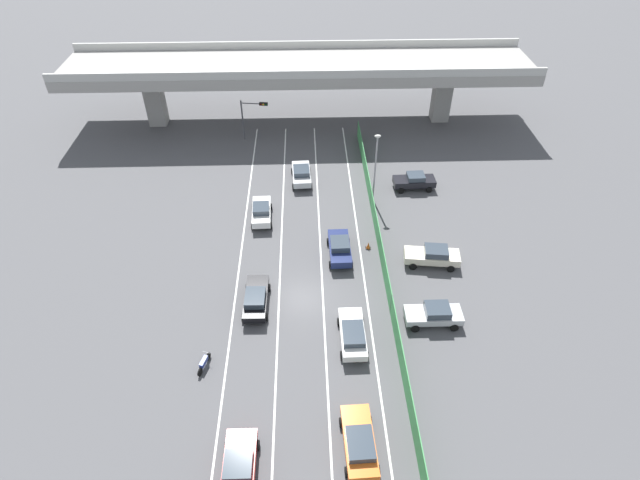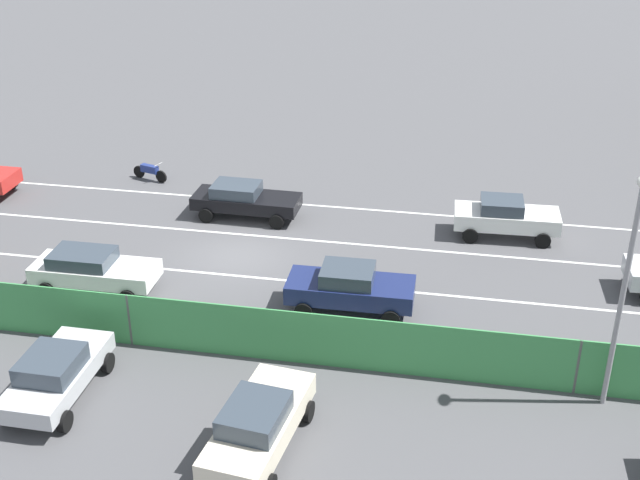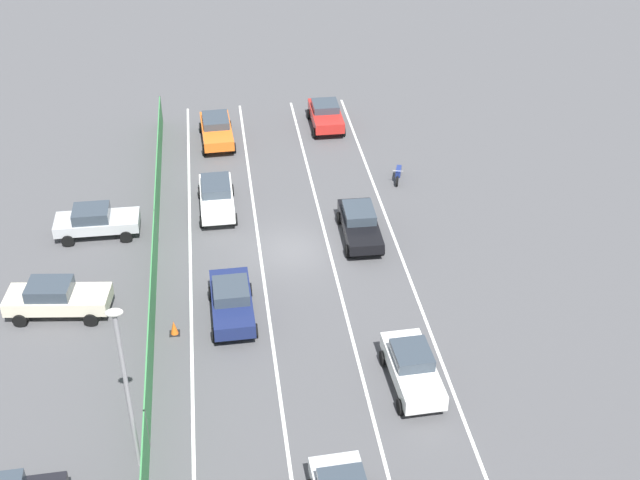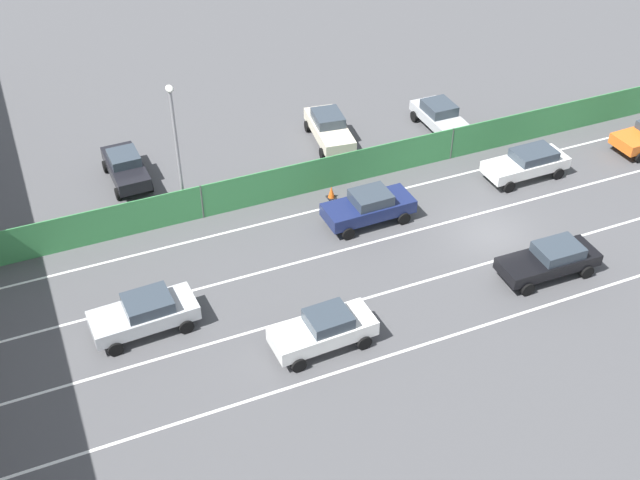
{
  "view_description": "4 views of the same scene",
  "coord_description": "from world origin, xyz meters",
  "px_view_note": "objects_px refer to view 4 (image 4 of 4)",
  "views": [
    {
      "loc": [
        0.59,
        -28.31,
        29.78
      ],
      "look_at": [
        1.73,
        6.2,
        0.87
      ],
      "focal_mm": 28.59,
      "sensor_mm": 36.0,
      "label": 1
    },
    {
      "loc": [
        28.6,
        8.76,
        15.52
      ],
      "look_at": [
        2.29,
        3.78,
        2.11
      ],
      "focal_mm": 46.57,
      "sensor_mm": 36.0,
      "label": 2
    },
    {
      "loc": [
        3.59,
        35.83,
        24.31
      ],
      "look_at": [
        -0.92,
        2.91,
        2.41
      ],
      "focal_mm": 47.72,
      "sensor_mm": 36.0,
      "label": 3
    },
    {
      "loc": [
        -25.19,
        19.9,
        23.59
      ],
      "look_at": [
        0.4,
        8.97,
        2.12
      ],
      "focal_mm": 44.8,
      "sensor_mm": 36.0,
      "label": 4
    }
  ],
  "objects_px": {
    "car_sedan_silver": "(145,313)",
    "parked_wagon_silver": "(440,116)",
    "car_sedan_white": "(324,329)",
    "traffic_cone": "(331,192)",
    "car_hatchback_white": "(527,163)",
    "car_sedan_navy": "(369,206)",
    "parked_sedan_dark": "(126,167)",
    "street_lamp": "(176,142)",
    "car_sedan_black": "(550,259)",
    "parked_sedan_cream": "(329,127)"
  },
  "relations": [
    {
      "from": "car_sedan_silver",
      "to": "parked_wagon_silver",
      "type": "bearing_deg",
      "value": -63.39
    },
    {
      "from": "car_sedan_silver",
      "to": "car_sedan_white",
      "type": "bearing_deg",
      "value": -120.51
    },
    {
      "from": "parked_wagon_silver",
      "to": "traffic_cone",
      "type": "bearing_deg",
      "value": 114.84
    },
    {
      "from": "car_hatchback_white",
      "to": "car_sedan_navy",
      "type": "bearing_deg",
      "value": 92.1
    },
    {
      "from": "car_hatchback_white",
      "to": "parked_wagon_silver",
      "type": "distance_m",
      "value": 6.54
    },
    {
      "from": "car_sedan_navy",
      "to": "parked_sedan_dark",
      "type": "height_order",
      "value": "car_sedan_navy"
    },
    {
      "from": "car_sedan_white",
      "to": "street_lamp",
      "type": "height_order",
      "value": "street_lamp"
    },
    {
      "from": "car_sedan_black",
      "to": "parked_wagon_silver",
      "type": "relative_size",
      "value": 1.09
    },
    {
      "from": "car_sedan_navy",
      "to": "car_hatchback_white",
      "type": "bearing_deg",
      "value": -87.9
    },
    {
      "from": "car_hatchback_white",
      "to": "street_lamp",
      "type": "relative_size",
      "value": 0.63
    },
    {
      "from": "parked_sedan_dark",
      "to": "parked_wagon_silver",
      "type": "bearing_deg",
      "value": -95.29
    },
    {
      "from": "parked_sedan_cream",
      "to": "traffic_cone",
      "type": "distance_m",
      "value": 5.71
    },
    {
      "from": "car_sedan_white",
      "to": "car_sedan_black",
      "type": "bearing_deg",
      "value": -89.08
    },
    {
      "from": "car_sedan_black",
      "to": "car_hatchback_white",
      "type": "bearing_deg",
      "value": -27.59
    },
    {
      "from": "car_hatchback_white",
      "to": "car_sedan_black",
      "type": "xyz_separation_m",
      "value": [
        -7.26,
        3.79,
        -0.02
      ]
    },
    {
      "from": "parked_wagon_silver",
      "to": "parked_sedan_dark",
      "type": "bearing_deg",
      "value": 84.71
    },
    {
      "from": "traffic_cone",
      "to": "parked_sedan_dark",
      "type": "bearing_deg",
      "value": 58.7
    },
    {
      "from": "parked_wagon_silver",
      "to": "street_lamp",
      "type": "xyz_separation_m",
      "value": [
        -2.79,
        16.16,
        3.53
      ]
    },
    {
      "from": "car_hatchback_white",
      "to": "parked_sedan_dark",
      "type": "relative_size",
      "value": 1.07
    },
    {
      "from": "parked_sedan_cream",
      "to": "street_lamp",
      "type": "relative_size",
      "value": 0.66
    },
    {
      "from": "car_sedan_white",
      "to": "traffic_cone",
      "type": "relative_size",
      "value": 6.29
    },
    {
      "from": "car_hatchback_white",
      "to": "car_sedan_navy",
      "type": "xyz_separation_m",
      "value": [
        -0.35,
        9.57,
        0.04
      ]
    },
    {
      "from": "car_sedan_white",
      "to": "parked_sedan_dark",
      "type": "distance_m",
      "value": 16.14
    },
    {
      "from": "car_sedan_white",
      "to": "street_lamp",
      "type": "relative_size",
      "value": 0.6
    },
    {
      "from": "car_sedan_white",
      "to": "car_sedan_black",
      "type": "relative_size",
      "value": 0.93
    },
    {
      "from": "parked_sedan_cream",
      "to": "street_lamp",
      "type": "distance_m",
      "value": 10.98
    },
    {
      "from": "parked_sedan_cream",
      "to": "parked_wagon_silver",
      "type": "bearing_deg",
      "value": -100.52
    },
    {
      "from": "car_hatchback_white",
      "to": "parked_wagon_silver",
      "type": "height_order",
      "value": "parked_wagon_silver"
    },
    {
      "from": "car_sedan_navy",
      "to": "car_sedan_silver",
      "type": "bearing_deg",
      "value": 105.28
    },
    {
      "from": "car_sedan_black",
      "to": "parked_sedan_dark",
      "type": "height_order",
      "value": "parked_sedan_dark"
    },
    {
      "from": "traffic_cone",
      "to": "car_sedan_navy",
      "type": "bearing_deg",
      "value": -161.85
    },
    {
      "from": "car_sedan_white",
      "to": "parked_sedan_cream",
      "type": "xyz_separation_m",
      "value": [
        14.96,
        -6.78,
        0.01
      ]
    },
    {
      "from": "car_sedan_silver",
      "to": "traffic_cone",
      "type": "relative_size",
      "value": 6.44
    },
    {
      "from": "parked_sedan_cream",
      "to": "parked_sedan_dark",
      "type": "xyz_separation_m",
      "value": [
        0.46,
        11.55,
        -0.02
      ]
    },
    {
      "from": "car_sedan_black",
      "to": "parked_sedan_dark",
      "type": "relative_size",
      "value": 1.09
    },
    {
      "from": "car_sedan_silver",
      "to": "traffic_cone",
      "type": "distance_m",
      "value": 12.58
    },
    {
      "from": "car_sedan_white",
      "to": "parked_wagon_silver",
      "type": "distance_m",
      "value": 19.14
    },
    {
      "from": "car_hatchback_white",
      "to": "parked_sedan_cream",
      "type": "xyz_separation_m",
      "value": [
        7.52,
        8.27,
        0.04
      ]
    },
    {
      "from": "car_sedan_silver",
      "to": "car_sedan_navy",
      "type": "height_order",
      "value": "car_sedan_navy"
    },
    {
      "from": "car_sedan_silver",
      "to": "parked_sedan_cream",
      "type": "bearing_deg",
      "value": -49.96
    },
    {
      "from": "car_sedan_white",
      "to": "car_sedan_silver",
      "type": "bearing_deg",
      "value": 59.49
    },
    {
      "from": "parked_wagon_silver",
      "to": "parked_sedan_dark",
      "type": "distance_m",
      "value": 18.18
    },
    {
      "from": "parked_sedan_cream",
      "to": "traffic_cone",
      "type": "height_order",
      "value": "parked_sedan_cream"
    },
    {
      "from": "car_sedan_navy",
      "to": "street_lamp",
      "type": "bearing_deg",
      "value": 65.0
    },
    {
      "from": "parked_sedan_cream",
      "to": "car_hatchback_white",
      "type": "bearing_deg",
      "value": -132.31
    },
    {
      "from": "street_lamp",
      "to": "parked_sedan_dark",
      "type": "bearing_deg",
      "value": 23.56
    },
    {
      "from": "parked_sedan_cream",
      "to": "parked_sedan_dark",
      "type": "distance_m",
      "value": 11.56
    },
    {
      "from": "parked_wagon_silver",
      "to": "street_lamp",
      "type": "bearing_deg",
      "value": 99.78
    },
    {
      "from": "car_sedan_black",
      "to": "traffic_cone",
      "type": "relative_size",
      "value": 6.75
    },
    {
      "from": "car_sedan_silver",
      "to": "street_lamp",
      "type": "height_order",
      "value": "street_lamp"
    }
  ]
}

